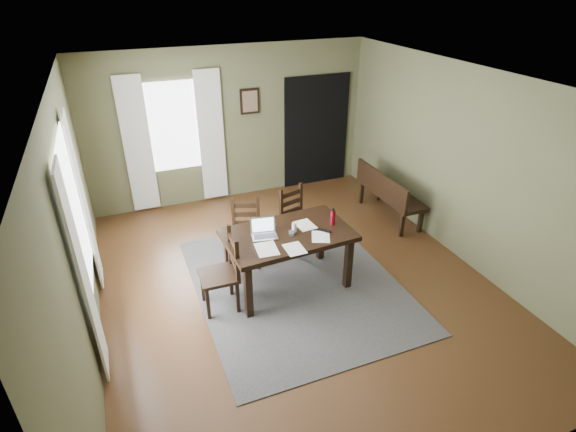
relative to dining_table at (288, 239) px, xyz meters
name	(u,v)px	position (x,y,z in m)	size (l,w,h in m)	color
ground	(296,284)	(0.11, -0.03, -0.72)	(5.00, 6.00, 0.01)	#492C16
room_shell	(298,160)	(0.11, -0.03, 1.09)	(5.02, 6.02, 2.71)	brown
rug	(296,283)	(0.11, -0.03, -0.71)	(2.60, 3.20, 0.01)	#404040
dining_table	(288,239)	(0.00, 0.00, 0.00)	(1.66, 1.06, 0.81)	black
chair_end	(223,273)	(-0.90, -0.11, -0.21)	(0.47, 0.47, 1.03)	black
chair_back_left	(246,233)	(-0.34, 0.74, -0.25)	(0.53, 0.53, 0.95)	black
chair_back_right	(297,220)	(0.47, 0.81, -0.24)	(0.53, 0.53, 0.97)	black
bench	(387,191)	(2.25, 1.14, -0.22)	(0.47, 1.48, 0.83)	black
laptop	(264,231)	(-0.30, 0.06, 0.16)	(0.35, 0.30, 0.22)	#B7B7BC
computer_mouse	(291,233)	(0.03, -0.06, 0.12)	(0.06, 0.11, 0.04)	#3F3F42
tv_remote	(324,230)	(0.44, -0.14, 0.11)	(0.05, 0.18, 0.02)	black
drinking_glass	(294,227)	(0.08, -0.01, 0.17)	(0.06, 0.06, 0.13)	silver
water_bottle	(333,217)	(0.62, -0.01, 0.20)	(0.07, 0.07, 0.23)	#A60C21
paper_a	(267,249)	(-0.38, -0.26, 0.10)	(0.25, 0.33, 0.00)	white
paper_b	(321,237)	(0.34, -0.25, 0.10)	(0.22, 0.29, 0.00)	white
paper_c	(305,225)	(0.28, 0.09, 0.10)	(0.22, 0.29, 0.00)	white
paper_e	(295,249)	(-0.07, -0.38, 0.10)	(0.22, 0.29, 0.00)	white
window_left	(76,216)	(-2.36, 0.17, 0.73)	(0.01, 1.30, 1.70)	white
window_back	(173,127)	(-0.89, 2.94, 0.73)	(1.00, 0.01, 1.50)	white
curtain_left_near	(84,278)	(-2.33, -0.65, 0.48)	(0.03, 0.48, 2.30)	silver
curtain_left_far	(84,204)	(-2.33, 0.99, 0.48)	(0.03, 0.48, 2.30)	silver
curtain_back_left	(138,146)	(-1.51, 2.91, 0.48)	(0.44, 0.03, 2.30)	silver
curtain_back_right	(211,137)	(-0.27, 2.91, 0.48)	(0.44, 0.03, 2.30)	silver
framed_picture	(250,101)	(0.46, 2.94, 1.03)	(0.34, 0.03, 0.44)	black
doorway_back	(316,131)	(1.76, 2.94, 0.33)	(1.30, 0.03, 2.10)	black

